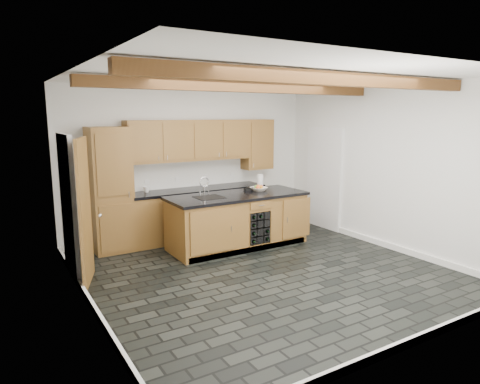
# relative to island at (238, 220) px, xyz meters

# --- Properties ---
(ground) EXTENTS (5.00, 5.00, 0.00)m
(ground) POSITION_rel_island_xyz_m (-0.31, -1.28, -0.46)
(ground) COLOR black
(ground) RESTS_ON ground
(room_shell) EXTENTS (5.01, 5.00, 5.00)m
(room_shell) POSITION_rel_island_xyz_m (-0.39, -0.75, 1.06)
(room_shell) COLOR white
(room_shell) RESTS_ON ground
(back_cabinetry) EXTENTS (3.65, 0.62, 2.20)m
(back_cabinetry) POSITION_rel_island_xyz_m (-0.68, 0.95, 0.51)
(back_cabinetry) COLOR olive
(back_cabinetry) RESTS_ON ground
(island) EXTENTS (2.48, 0.96, 0.93)m
(island) POSITION_rel_island_xyz_m (0.00, 0.00, 0.00)
(island) COLOR olive
(island) RESTS_ON ground
(faucet) EXTENTS (0.45, 0.40, 0.34)m
(faucet) POSITION_rel_island_xyz_m (-0.56, 0.05, 0.50)
(faucet) COLOR black
(faucet) RESTS_ON island
(kitchen_scale) EXTENTS (0.21, 0.14, 0.06)m
(kitchen_scale) POSITION_rel_island_xyz_m (0.38, 0.21, 0.49)
(kitchen_scale) COLOR black
(kitchen_scale) RESTS_ON island
(fruit_bowl) EXTENTS (0.33, 0.33, 0.07)m
(fruit_bowl) POSITION_rel_island_xyz_m (0.49, 0.10, 0.50)
(fruit_bowl) COLOR silver
(fruit_bowl) RESTS_ON island
(fruit_cluster) EXTENTS (0.16, 0.17, 0.07)m
(fruit_cluster) POSITION_rel_island_xyz_m (0.49, 0.10, 0.54)
(fruit_cluster) COLOR red
(fruit_cluster) RESTS_ON fruit_bowl
(paper_towel) EXTENTS (0.11, 0.11, 0.26)m
(paper_towel) POSITION_rel_island_xyz_m (0.69, 0.35, 0.59)
(paper_towel) COLOR white
(paper_towel) RESTS_ON island
(mug) EXTENTS (0.12, 0.12, 0.11)m
(mug) POSITION_rel_island_xyz_m (-1.29, 1.03, 0.52)
(mug) COLOR white
(mug) RESTS_ON back_cabinetry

